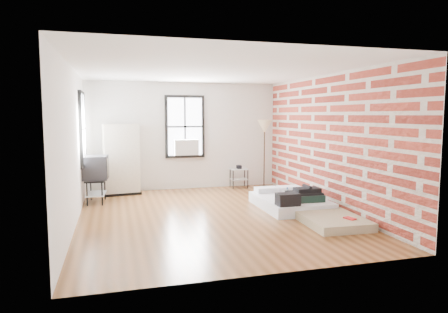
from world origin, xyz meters
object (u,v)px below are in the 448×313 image
object	(u,v)px
mattress_main	(290,201)
floor_lamp	(265,129)
tv_stand	(96,169)
side_table	(239,173)
mattress_bare	(319,212)
wardrobe	(121,160)

from	to	relation	value
mattress_main	floor_lamp	bearing A→B (deg)	81.86
floor_lamp	tv_stand	bearing A→B (deg)	-168.91
side_table	floor_lamp	size ratio (longest dim) A/B	0.34
side_table	tv_stand	distance (m)	3.76
mattress_main	mattress_bare	xyz separation A→B (m)	(0.19, -0.89, -0.03)
wardrobe	side_table	bearing A→B (deg)	-5.16
mattress_bare	wardrobe	world-z (taller)	wardrobe
floor_lamp	tv_stand	size ratio (longest dim) A/B	1.73
side_table	tv_stand	size ratio (longest dim) A/B	0.58
mattress_main	tv_stand	world-z (taller)	tv_stand
wardrobe	floor_lamp	distance (m)	3.82
mattress_main	floor_lamp	xyz separation A→B (m)	(0.37, 2.49, 1.42)
mattress_main	side_table	size ratio (longest dim) A/B	2.82
wardrobe	floor_lamp	size ratio (longest dim) A/B	0.95
side_table	floor_lamp	distance (m)	1.36
mattress_main	floor_lamp	size ratio (longest dim) A/B	0.95
mattress_main	mattress_bare	distance (m)	0.91
side_table	wardrobe	bearing A→B (deg)	-178.69
floor_lamp	wardrobe	bearing A→B (deg)	180.00
wardrobe	floor_lamp	xyz separation A→B (m)	(3.76, -0.00, 0.70)
mattress_main	tv_stand	xyz separation A→B (m)	(-3.96, 1.64, 0.61)
mattress_bare	floor_lamp	bearing A→B (deg)	89.29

